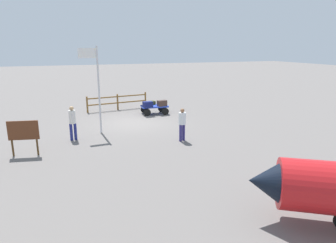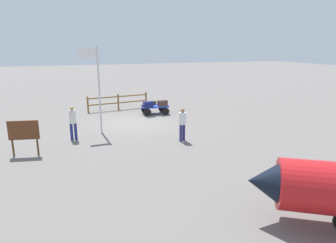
{
  "view_description": "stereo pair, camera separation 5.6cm",
  "coord_description": "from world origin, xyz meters",
  "px_view_note": "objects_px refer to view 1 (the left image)",
  "views": [
    {
      "loc": [
        4.24,
        17.31,
        4.56
      ],
      "look_at": [
        0.02,
        6.0,
        1.5
      ],
      "focal_mm": 31.96,
      "sensor_mm": 36.0,
      "label": 1
    },
    {
      "loc": [
        4.18,
        17.33,
        4.56
      ],
      "look_at": [
        0.02,
        6.0,
        1.5
      ],
      "focal_mm": 31.96,
      "sensor_mm": 36.0,
      "label": 2
    }
  ],
  "objects_px": {
    "suitcase_dark": "(162,103)",
    "signboard": "(23,133)",
    "suitcase_tan": "(161,103)",
    "luggage_cart": "(154,108)",
    "worker_lead": "(182,122)",
    "worker_trailing": "(72,121)",
    "suitcase_navy": "(151,103)",
    "flagpole": "(96,83)",
    "suitcase_maroon": "(148,104)"
  },
  "relations": [
    {
      "from": "suitcase_dark",
      "to": "worker_lead",
      "type": "xyz_separation_m",
      "value": [
        1.03,
        5.91,
        0.18
      ]
    },
    {
      "from": "flagpole",
      "to": "worker_lead",
      "type": "bearing_deg",
      "value": 142.75
    },
    {
      "from": "suitcase_dark",
      "to": "suitcase_navy",
      "type": "xyz_separation_m",
      "value": [
        0.57,
        -0.73,
        -0.07
      ]
    },
    {
      "from": "suitcase_dark",
      "to": "flagpole",
      "type": "xyz_separation_m",
      "value": [
        4.68,
        3.13,
        1.93
      ]
    },
    {
      "from": "flagpole",
      "to": "signboard",
      "type": "bearing_deg",
      "value": 34.33
    },
    {
      "from": "signboard",
      "to": "flagpole",
      "type": "bearing_deg",
      "value": -145.67
    },
    {
      "from": "flagpole",
      "to": "signboard",
      "type": "relative_size",
      "value": 2.98
    },
    {
      "from": "luggage_cart",
      "to": "flagpole",
      "type": "xyz_separation_m",
      "value": [
        4.23,
        3.45,
        2.29
      ]
    },
    {
      "from": "suitcase_tan",
      "to": "suitcase_navy",
      "type": "xyz_separation_m",
      "value": [
        0.53,
        -0.67,
        -0.06
      ]
    },
    {
      "from": "suitcase_tan",
      "to": "flagpole",
      "type": "xyz_separation_m",
      "value": [
        4.65,
        3.18,
        1.95
      ]
    },
    {
      "from": "suitcase_maroon",
      "to": "worker_lead",
      "type": "xyz_separation_m",
      "value": [
        0.01,
        5.87,
        0.18
      ]
    },
    {
      "from": "suitcase_dark",
      "to": "suitcase_tan",
      "type": "relative_size",
      "value": 1.42
    },
    {
      "from": "suitcase_dark",
      "to": "worker_lead",
      "type": "height_order",
      "value": "worker_lead"
    },
    {
      "from": "suitcase_dark",
      "to": "suitcase_tan",
      "type": "xyz_separation_m",
      "value": [
        0.03,
        -0.05,
        -0.01
      ]
    },
    {
      "from": "worker_trailing",
      "to": "suitcase_tan",
      "type": "bearing_deg",
      "value": -146.71
    },
    {
      "from": "suitcase_dark",
      "to": "suitcase_navy",
      "type": "height_order",
      "value": "suitcase_dark"
    },
    {
      "from": "luggage_cart",
      "to": "suitcase_navy",
      "type": "height_order",
      "value": "suitcase_navy"
    },
    {
      "from": "suitcase_navy",
      "to": "worker_trailing",
      "type": "bearing_deg",
      "value": 40.15
    },
    {
      "from": "signboard",
      "to": "worker_trailing",
      "type": "bearing_deg",
      "value": -142.74
    },
    {
      "from": "worker_lead",
      "to": "worker_trailing",
      "type": "relative_size",
      "value": 0.95
    },
    {
      "from": "suitcase_tan",
      "to": "suitcase_navy",
      "type": "bearing_deg",
      "value": -51.66
    },
    {
      "from": "worker_trailing",
      "to": "signboard",
      "type": "xyz_separation_m",
      "value": [
        2.06,
        1.57,
        0.04
      ]
    },
    {
      "from": "luggage_cart",
      "to": "suitcase_tan",
      "type": "relative_size",
      "value": 3.88
    },
    {
      "from": "suitcase_tan",
      "to": "flagpole",
      "type": "bearing_deg",
      "value": 34.35
    },
    {
      "from": "luggage_cart",
      "to": "suitcase_navy",
      "type": "distance_m",
      "value": 0.5
    },
    {
      "from": "worker_lead",
      "to": "flagpole",
      "type": "height_order",
      "value": "flagpole"
    },
    {
      "from": "luggage_cart",
      "to": "suitcase_maroon",
      "type": "bearing_deg",
      "value": 32.98
    },
    {
      "from": "suitcase_dark",
      "to": "worker_trailing",
      "type": "distance_m",
      "value": 7.19
    },
    {
      "from": "signboard",
      "to": "luggage_cart",
      "type": "bearing_deg",
      "value": -142.86
    },
    {
      "from": "worker_trailing",
      "to": "flagpole",
      "type": "height_order",
      "value": "flagpole"
    },
    {
      "from": "signboard",
      "to": "suitcase_tan",
      "type": "bearing_deg",
      "value": -145.66
    },
    {
      "from": "suitcase_tan",
      "to": "worker_lead",
      "type": "relative_size",
      "value": 0.29
    },
    {
      "from": "worker_lead",
      "to": "flagpole",
      "type": "bearing_deg",
      "value": -37.25
    },
    {
      "from": "flagpole",
      "to": "signboard",
      "type": "distance_m",
      "value": 4.47
    },
    {
      "from": "worker_trailing",
      "to": "suitcase_navy",
      "type": "bearing_deg",
      "value": -139.85
    },
    {
      "from": "luggage_cart",
      "to": "suitcase_navy",
      "type": "bearing_deg",
      "value": -74.67
    },
    {
      "from": "luggage_cart",
      "to": "worker_lead",
      "type": "relative_size",
      "value": 1.14
    },
    {
      "from": "flagpole",
      "to": "suitcase_dark",
      "type": "bearing_deg",
      "value": -146.28
    },
    {
      "from": "suitcase_tan",
      "to": "signboard",
      "type": "height_order",
      "value": "signboard"
    },
    {
      "from": "suitcase_tan",
      "to": "worker_lead",
      "type": "height_order",
      "value": "worker_lead"
    },
    {
      "from": "suitcase_navy",
      "to": "flagpole",
      "type": "xyz_separation_m",
      "value": [
        4.12,
        3.85,
        2.0
      ]
    },
    {
      "from": "worker_lead",
      "to": "flagpole",
      "type": "xyz_separation_m",
      "value": [
        3.66,
        -2.78,
        1.75
      ]
    },
    {
      "from": "suitcase_dark",
      "to": "signboard",
      "type": "relative_size",
      "value": 0.44
    },
    {
      "from": "luggage_cart",
      "to": "signboard",
      "type": "relative_size",
      "value": 1.21
    },
    {
      "from": "worker_lead",
      "to": "worker_trailing",
      "type": "bearing_deg",
      "value": -21.9
    },
    {
      "from": "suitcase_navy",
      "to": "worker_lead",
      "type": "bearing_deg",
      "value": 86.02
    },
    {
      "from": "suitcase_navy",
      "to": "signboard",
      "type": "height_order",
      "value": "signboard"
    },
    {
      "from": "suitcase_tan",
      "to": "worker_trailing",
      "type": "relative_size",
      "value": 0.28
    },
    {
      "from": "signboard",
      "to": "suitcase_navy",
      "type": "bearing_deg",
      "value": -140.62
    },
    {
      "from": "suitcase_navy",
      "to": "signboard",
      "type": "xyz_separation_m",
      "value": [
        7.53,
        6.18,
        0.31
      ]
    }
  ]
}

